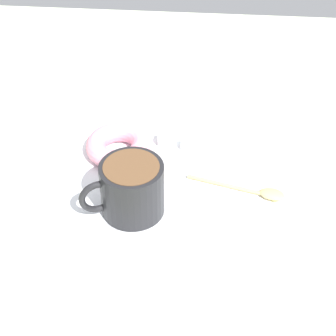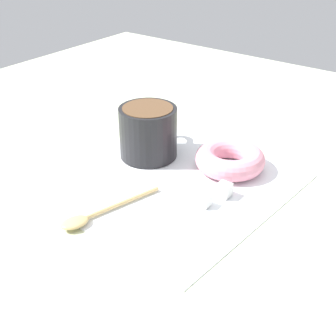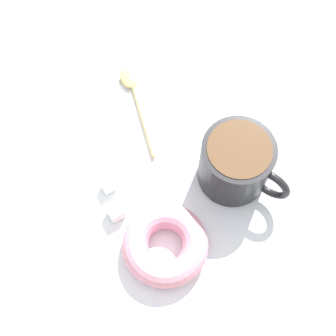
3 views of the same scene
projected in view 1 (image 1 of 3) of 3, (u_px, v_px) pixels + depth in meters
The scene contains 7 objects.
ground_plane at pixel (151, 196), 82.69cm from camera, with size 120.00×120.00×2.00cm, color beige.
napkin at pixel (168, 179), 83.84cm from camera, with size 30.50×30.50×0.30cm, color white.
coffee_cup at pixel (131, 188), 76.05cm from camera, with size 11.34×8.76×7.89cm.
donut at pixel (119, 146), 87.20cm from camera, with size 10.21×10.21×3.11cm, color pink.
spoon at pixel (257, 192), 80.86cm from camera, with size 14.44×5.23×0.90cm.
sugar_cube at pixel (164, 139), 89.55cm from camera, with size 1.77×1.77×1.77cm, color white.
sugar_cube_extra at pixel (186, 144), 88.80cm from camera, with size 1.48×1.48×1.48cm, color white.
Camera 1 is at (7.62, -59.74, 55.87)cm, focal length 60.00 mm.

